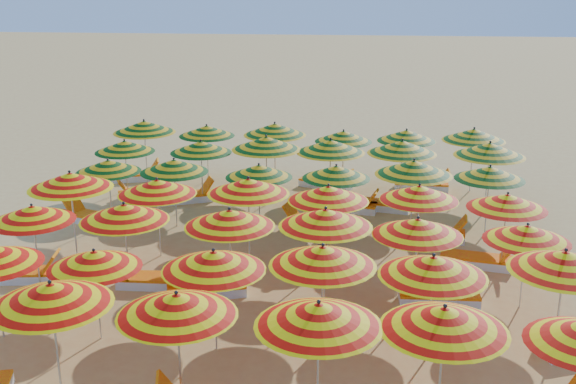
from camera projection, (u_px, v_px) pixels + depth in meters
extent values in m
plane|color=tan|center=(286.00, 260.00, 17.84)|extent=(120.00, 120.00, 0.00)
cylinder|color=silver|center=(56.00, 342.00, 11.93)|extent=(0.04, 0.04, 2.01)
cone|color=#EA6B00|center=(51.00, 294.00, 11.67)|extent=(2.66, 2.66, 0.38)
sphere|color=black|center=(50.00, 282.00, 11.61)|extent=(0.07, 0.07, 0.07)
cylinder|color=silver|center=(179.00, 352.00, 11.68)|extent=(0.04, 0.04, 1.95)
cone|color=#EA6B00|center=(177.00, 305.00, 11.42)|extent=(2.34, 2.34, 0.37)
sphere|color=black|center=(176.00, 293.00, 11.36)|extent=(0.07, 0.07, 0.07)
cylinder|color=silver|center=(318.00, 365.00, 11.26)|extent=(0.04, 0.04, 2.00)
cone|color=#EA6B00|center=(319.00, 315.00, 11.00)|extent=(2.57, 2.57, 0.38)
sphere|color=black|center=(319.00, 302.00, 10.93)|extent=(0.07, 0.07, 0.07)
cylinder|color=silver|center=(441.00, 369.00, 11.15)|extent=(0.04, 0.04, 1.99)
cone|color=#EA6B00|center=(444.00, 319.00, 10.89)|extent=(2.35, 2.35, 0.38)
sphere|color=black|center=(445.00, 306.00, 10.83)|extent=(0.07, 0.07, 0.07)
cylinder|color=silver|center=(98.00, 297.00, 13.82)|extent=(0.03, 0.03, 1.78)
cone|color=#EA6B00|center=(94.00, 259.00, 13.59)|extent=(1.82, 1.82, 0.34)
sphere|color=black|center=(94.00, 250.00, 13.53)|extent=(0.06, 0.06, 0.06)
cylinder|color=silver|center=(215.00, 302.00, 13.42)|extent=(0.04, 0.04, 1.94)
cone|color=#EA6B00|center=(214.00, 261.00, 13.16)|extent=(2.27, 2.27, 0.37)
sphere|color=black|center=(213.00, 250.00, 13.10)|extent=(0.06, 0.06, 0.06)
cylinder|color=silver|center=(322.00, 299.00, 13.48)|extent=(0.04, 0.04, 2.00)
cone|color=#EA6B00|center=(323.00, 256.00, 13.22)|extent=(2.23, 2.23, 0.38)
sphere|color=black|center=(323.00, 245.00, 13.15)|extent=(0.07, 0.07, 0.07)
cylinder|color=silver|center=(430.00, 309.00, 13.10)|extent=(0.04, 0.04, 1.97)
cone|color=#EA6B00|center=(433.00, 266.00, 12.85)|extent=(2.20, 2.20, 0.38)
sphere|color=black|center=(434.00, 255.00, 12.78)|extent=(0.07, 0.07, 0.07)
cylinder|color=silver|center=(559.00, 305.00, 13.21)|extent=(0.04, 0.04, 2.02)
cone|color=#EA6B00|center=(565.00, 261.00, 12.95)|extent=(2.05, 2.05, 0.38)
sphere|color=black|center=(566.00, 250.00, 12.88)|extent=(0.07, 0.07, 0.07)
cylinder|color=silver|center=(36.00, 248.00, 16.11)|extent=(0.04, 0.04, 1.86)
cone|color=#EA6B00|center=(32.00, 214.00, 15.87)|extent=(2.19, 2.19, 0.35)
sphere|color=black|center=(31.00, 205.00, 15.81)|extent=(0.06, 0.06, 0.06)
cylinder|color=silver|center=(127.00, 249.00, 15.92)|extent=(0.04, 0.04, 1.96)
cone|color=#EA6B00|center=(124.00, 212.00, 15.67)|extent=(2.28, 2.28, 0.37)
sphere|color=black|center=(124.00, 203.00, 15.60)|extent=(0.07, 0.07, 0.07)
cylinder|color=silver|center=(230.00, 255.00, 15.58)|extent=(0.04, 0.04, 1.96)
cone|color=#EA6B00|center=(229.00, 218.00, 15.32)|extent=(2.49, 2.49, 0.37)
sphere|color=black|center=(229.00, 209.00, 15.26)|extent=(0.07, 0.07, 0.07)
cylinder|color=silver|center=(325.00, 256.00, 15.46)|extent=(0.04, 0.04, 2.01)
cone|color=#EA6B00|center=(326.00, 218.00, 15.19)|extent=(2.67, 2.67, 0.38)
sphere|color=black|center=(326.00, 208.00, 15.13)|extent=(0.07, 0.07, 0.07)
cylinder|color=silver|center=(416.00, 264.00, 15.19)|extent=(0.04, 0.04, 1.90)
cone|color=#EA6B00|center=(418.00, 227.00, 14.95)|extent=(2.49, 2.49, 0.36)
sphere|color=black|center=(418.00, 218.00, 14.88)|extent=(0.06, 0.06, 0.06)
cylinder|color=silver|center=(523.00, 268.00, 15.11)|extent=(0.03, 0.03, 1.80)
cone|color=#EA6B00|center=(527.00, 233.00, 14.88)|extent=(1.98, 1.98, 0.34)
sphere|color=black|center=(528.00, 224.00, 14.82)|extent=(0.06, 0.06, 0.06)
cylinder|color=silver|center=(73.00, 215.00, 17.88)|extent=(0.04, 0.04, 2.07)
cone|color=#EA6B00|center=(70.00, 181.00, 17.61)|extent=(2.49, 2.49, 0.39)
sphere|color=black|center=(69.00, 172.00, 17.54)|extent=(0.07, 0.07, 0.07)
cylinder|color=silver|center=(159.00, 219.00, 17.80)|extent=(0.04, 0.04, 1.93)
cone|color=#EA6B00|center=(157.00, 187.00, 17.55)|extent=(2.09, 2.09, 0.37)
sphere|color=black|center=(157.00, 179.00, 17.48)|extent=(0.06, 0.06, 0.06)
cylinder|color=silver|center=(249.00, 220.00, 17.64)|extent=(0.04, 0.04, 2.00)
cone|color=#EA6B00|center=(248.00, 186.00, 17.38)|extent=(2.06, 2.06, 0.38)
sphere|color=black|center=(248.00, 178.00, 17.32)|extent=(0.07, 0.07, 0.07)
cylinder|color=silver|center=(328.00, 227.00, 17.28)|extent=(0.04, 0.04, 1.94)
cone|color=#EA6B00|center=(328.00, 193.00, 17.02)|extent=(2.38, 2.38, 0.37)
sphere|color=black|center=(329.00, 185.00, 16.96)|extent=(0.06, 0.06, 0.06)
cylinder|color=silver|center=(417.00, 225.00, 17.45)|extent=(0.04, 0.04, 1.90)
cone|color=#EA6B00|center=(419.00, 193.00, 17.20)|extent=(2.25, 2.25, 0.36)
sphere|color=black|center=(420.00, 184.00, 17.14)|extent=(0.06, 0.06, 0.06)
cylinder|color=silver|center=(504.00, 234.00, 16.93)|extent=(0.04, 0.04, 1.86)
cone|color=#EA6B00|center=(507.00, 201.00, 16.69)|extent=(2.44, 2.44, 0.35)
sphere|color=black|center=(508.00, 193.00, 16.63)|extent=(0.06, 0.06, 0.06)
cylinder|color=silver|center=(110.00, 193.00, 20.08)|extent=(0.03, 0.03, 1.80)
cone|color=#6B6005|center=(108.00, 166.00, 19.84)|extent=(1.93, 1.93, 0.34)
sphere|color=black|center=(108.00, 159.00, 19.78)|extent=(0.06, 0.06, 0.06)
cylinder|color=silver|center=(175.00, 194.00, 19.86)|extent=(0.04, 0.04, 1.87)
cone|color=#6B6005|center=(174.00, 166.00, 19.61)|extent=(2.46, 2.46, 0.36)
sphere|color=black|center=(174.00, 159.00, 19.55)|extent=(0.06, 0.06, 0.06)
cylinder|color=silver|center=(259.00, 199.00, 19.54)|extent=(0.03, 0.03, 1.81)
cone|color=#6B6005|center=(259.00, 171.00, 19.30)|extent=(1.86, 1.86, 0.35)
sphere|color=black|center=(259.00, 164.00, 19.25)|extent=(0.06, 0.06, 0.06)
cylinder|color=silver|center=(336.00, 200.00, 19.41)|extent=(0.03, 0.03, 1.82)
cone|color=#6B6005|center=(336.00, 172.00, 19.17)|extent=(2.42, 2.42, 0.35)
sphere|color=black|center=(336.00, 165.00, 19.11)|extent=(0.06, 0.06, 0.06)
cylinder|color=silver|center=(412.00, 200.00, 19.10)|extent=(0.04, 0.04, 2.04)
cone|color=#6B6005|center=(414.00, 168.00, 18.84)|extent=(2.66, 2.66, 0.39)
sphere|color=black|center=(414.00, 159.00, 18.77)|extent=(0.07, 0.07, 0.07)
cylinder|color=silver|center=(487.00, 202.00, 19.23)|extent=(0.04, 0.04, 1.85)
cone|color=#6B6005|center=(490.00, 173.00, 18.99)|extent=(2.33, 2.33, 0.35)
sphere|color=black|center=(491.00, 166.00, 18.93)|extent=(0.06, 0.06, 0.06)
cylinder|color=silver|center=(126.00, 171.00, 22.13)|extent=(0.03, 0.03, 1.82)
cone|color=#6B6005|center=(125.00, 146.00, 21.90)|extent=(2.02, 2.02, 0.35)
sphere|color=black|center=(124.00, 140.00, 21.84)|extent=(0.06, 0.06, 0.06)
cylinder|color=silver|center=(202.00, 173.00, 21.91)|extent=(0.04, 0.04, 1.86)
cone|color=#6B6005|center=(201.00, 147.00, 21.67)|extent=(2.19, 2.19, 0.35)
sphere|color=black|center=(201.00, 140.00, 21.61)|extent=(0.06, 0.06, 0.06)
cylinder|color=silver|center=(266.00, 172.00, 21.59)|extent=(0.04, 0.04, 2.07)
cone|color=#6B6005|center=(266.00, 143.00, 21.32)|extent=(2.58, 2.58, 0.39)
sphere|color=black|center=(266.00, 136.00, 21.25)|extent=(0.07, 0.07, 0.07)
cylinder|color=silver|center=(330.00, 175.00, 21.36)|extent=(0.04, 0.04, 2.03)
cone|color=#6B6005|center=(331.00, 146.00, 21.10)|extent=(2.29, 2.29, 0.39)
sphere|color=black|center=(331.00, 139.00, 21.03)|extent=(0.07, 0.07, 0.07)
cylinder|color=silver|center=(401.00, 176.00, 21.26)|extent=(0.04, 0.04, 2.03)
cone|color=#6B6005|center=(402.00, 147.00, 20.99)|extent=(2.04, 2.04, 0.39)
sphere|color=black|center=(402.00, 140.00, 20.93)|extent=(0.07, 0.07, 0.07)
cylinder|color=silver|center=(487.00, 179.00, 20.92)|extent=(0.04, 0.04, 2.05)
cone|color=#6B6005|center=(490.00, 150.00, 20.66)|extent=(2.20, 2.20, 0.39)
sphere|color=black|center=(490.00, 142.00, 20.59)|extent=(0.07, 0.07, 0.07)
cylinder|color=silver|center=(146.00, 153.00, 23.85)|extent=(0.04, 0.04, 2.04)
cone|color=#6B6005|center=(144.00, 127.00, 23.59)|extent=(2.68, 2.68, 0.39)
sphere|color=black|center=(144.00, 120.00, 23.52)|extent=(0.07, 0.07, 0.07)
cylinder|color=silver|center=(208.00, 154.00, 24.07)|extent=(0.04, 0.04, 1.85)
cone|color=#6B6005|center=(207.00, 131.00, 23.83)|extent=(2.45, 2.45, 0.35)
sphere|color=black|center=(206.00, 125.00, 23.77)|extent=(0.06, 0.06, 0.06)
cylinder|color=silver|center=(275.00, 156.00, 23.53)|extent=(0.04, 0.04, 2.03)
cone|color=#6B6005|center=(275.00, 129.00, 23.27)|extent=(2.67, 2.67, 0.39)
sphere|color=black|center=(275.00, 123.00, 23.20)|extent=(0.07, 0.07, 0.07)
cylinder|color=silver|center=(343.00, 160.00, 23.32)|extent=(0.04, 0.04, 1.85)
cone|color=#6B6005|center=(343.00, 136.00, 23.08)|extent=(2.36, 2.36, 0.35)
sphere|color=black|center=(344.00, 130.00, 23.02)|extent=(0.06, 0.06, 0.06)
cylinder|color=silver|center=(405.00, 160.00, 23.26)|extent=(0.04, 0.04, 1.89)
cone|color=#6B6005|center=(406.00, 136.00, 23.01)|extent=(2.16, 2.16, 0.36)
sphere|color=black|center=(407.00, 129.00, 22.95)|extent=(0.06, 0.06, 0.06)
cylinder|color=silver|center=(472.00, 161.00, 22.93)|extent=(0.04, 0.04, 2.00)
cone|color=#6B6005|center=(474.00, 135.00, 22.67)|extent=(2.56, 2.56, 0.38)
sphere|color=black|center=(474.00, 128.00, 22.60)|extent=(0.07, 0.07, 0.07)
cube|color=white|center=(21.00, 276.00, 16.64)|extent=(1.76, 0.78, 0.20)
cube|color=orange|center=(21.00, 271.00, 16.60)|extent=(1.76, 0.78, 0.06)
cube|color=orange|center=(50.00, 262.00, 16.55)|extent=(0.43, 0.62, 0.48)
cube|color=white|center=(156.00, 282.00, 16.33)|extent=(1.71, 0.60, 0.20)
cube|color=orange|center=(156.00, 277.00, 16.29)|extent=(1.71, 0.60, 0.06)
cube|color=orange|center=(125.00, 267.00, 16.28)|extent=(0.37, 0.59, 0.48)
cube|color=white|center=(207.00, 291.00, 15.87)|extent=(1.80, 1.09, 0.20)
cube|color=orange|center=(206.00, 286.00, 15.83)|extent=(1.80, 1.09, 0.06)
cube|color=orange|center=(174.00, 280.00, 15.62)|extent=(0.53, 0.67, 0.48)
cube|color=white|center=(439.00, 299.00, 15.53)|extent=(1.71, 0.62, 0.20)
cube|color=orange|center=(439.00, 293.00, 15.49)|extent=(1.71, 0.62, 0.06)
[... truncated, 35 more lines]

